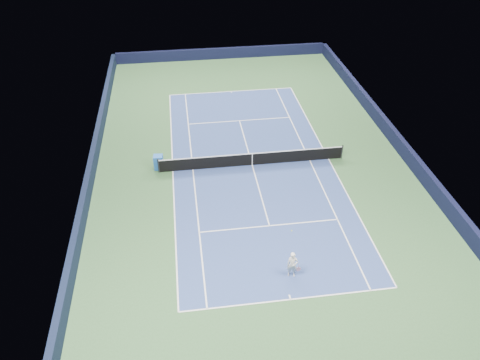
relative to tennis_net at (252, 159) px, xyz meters
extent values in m
plane|color=#2F552E|center=(0.00, 0.00, -0.50)|extent=(40.00, 40.00, 0.00)
cube|color=black|center=(0.00, 19.82, 0.05)|extent=(22.00, 0.35, 1.10)
cube|color=black|center=(10.82, 0.00, 0.05)|extent=(0.35, 40.00, 1.10)
cube|color=black|center=(-10.82, 0.00, 0.05)|extent=(0.35, 40.00, 1.10)
cube|color=navy|center=(0.00, 0.00, -0.50)|extent=(10.97, 23.77, 0.01)
cube|color=white|center=(0.00, 11.88, -0.50)|extent=(10.97, 0.08, 0.00)
cube|color=white|center=(0.00, -11.88, -0.50)|extent=(10.97, 0.08, 0.00)
cube|color=white|center=(5.49, 0.00, -0.50)|extent=(0.08, 23.77, 0.00)
cube|color=white|center=(-5.49, 0.00, -0.50)|extent=(0.08, 23.77, 0.00)
cube|color=white|center=(4.12, 0.00, -0.50)|extent=(0.08, 23.77, 0.00)
cube|color=white|center=(-4.12, 0.00, -0.50)|extent=(0.08, 23.77, 0.00)
cube|color=white|center=(0.00, 6.40, -0.50)|extent=(8.23, 0.08, 0.00)
cube|color=white|center=(0.00, -6.40, -0.50)|extent=(8.23, 0.08, 0.00)
cube|color=white|center=(0.00, 0.00, -0.50)|extent=(0.08, 12.80, 0.00)
cube|color=white|center=(0.00, 11.73, -0.50)|extent=(0.08, 0.30, 0.00)
cube|color=white|center=(0.00, -11.73, -0.50)|extent=(0.08, 0.30, 0.00)
cylinder|color=black|center=(-6.40, 0.00, 0.03)|extent=(0.10, 0.10, 1.07)
cylinder|color=black|center=(6.40, 0.00, 0.03)|extent=(0.10, 0.10, 1.07)
cube|color=black|center=(0.00, 0.00, -0.05)|extent=(12.80, 0.03, 0.91)
cube|color=white|center=(0.00, 0.00, 0.44)|extent=(12.80, 0.04, 0.06)
cube|color=white|center=(0.00, 0.00, -0.05)|extent=(0.05, 0.04, 0.91)
cube|color=blue|center=(-6.40, 0.48, 0.01)|extent=(0.67, 0.62, 1.02)
cube|color=white|center=(-6.11, 0.48, -0.05)|extent=(0.06, 0.45, 0.45)
imported|color=silver|center=(0.40, -10.33, 0.27)|extent=(0.62, 0.47, 1.53)
cylinder|color=pink|center=(0.72, -10.38, 0.20)|extent=(0.03, 0.03, 0.25)
cylinder|color=black|center=(0.72, -10.38, -0.04)|extent=(0.25, 0.02, 0.25)
cylinder|color=pink|center=(0.72, -10.38, -0.04)|extent=(0.27, 0.03, 0.27)
sphere|color=#BFCD2B|center=(0.50, -9.33, 1.69)|extent=(0.07, 0.07, 0.07)
camera|label=1|loc=(-4.55, -26.50, 17.77)|focal=35.00mm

